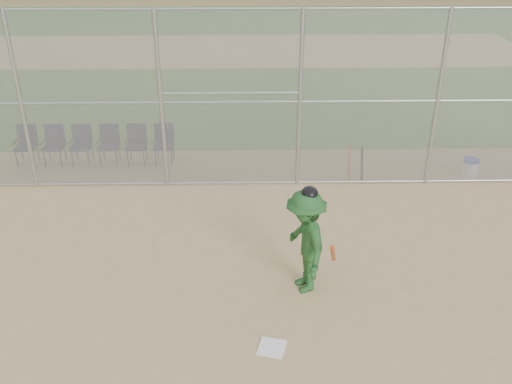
{
  "coord_description": "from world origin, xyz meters",
  "views": [
    {
      "loc": [
        -0.19,
        -6.82,
        5.95
      ],
      "look_at": [
        0.0,
        2.5,
        1.1
      ],
      "focal_mm": 40.0,
      "sensor_mm": 36.0,
      "label": 1
    }
  ],
  "objects_px": {
    "home_plate": "(272,347)",
    "batter_at_plate": "(305,241)",
    "chair_0": "(26,146)",
    "water_cooler": "(470,168)"
  },
  "relations": [
    {
      "from": "batter_at_plate",
      "to": "water_cooler",
      "type": "xyz_separation_m",
      "value": [
        4.34,
        4.21,
        -0.69
      ]
    },
    {
      "from": "batter_at_plate",
      "to": "chair_0",
      "type": "relative_size",
      "value": 2.01
    },
    {
      "from": "chair_0",
      "to": "home_plate",
      "type": "bearing_deg",
      "value": -49.04
    },
    {
      "from": "home_plate",
      "to": "batter_at_plate",
      "type": "relative_size",
      "value": 0.2
    },
    {
      "from": "batter_at_plate",
      "to": "chair_0",
      "type": "bearing_deg",
      "value": 140.85
    },
    {
      "from": "water_cooler",
      "to": "chair_0",
      "type": "height_order",
      "value": "chair_0"
    },
    {
      "from": "home_plate",
      "to": "water_cooler",
      "type": "height_order",
      "value": "water_cooler"
    },
    {
      "from": "home_plate",
      "to": "batter_at_plate",
      "type": "xyz_separation_m",
      "value": [
        0.6,
        1.47,
        0.92
      ]
    },
    {
      "from": "batter_at_plate",
      "to": "water_cooler",
      "type": "bearing_deg",
      "value": 44.13
    },
    {
      "from": "water_cooler",
      "to": "home_plate",
      "type": "bearing_deg",
      "value": -131.02
    }
  ]
}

